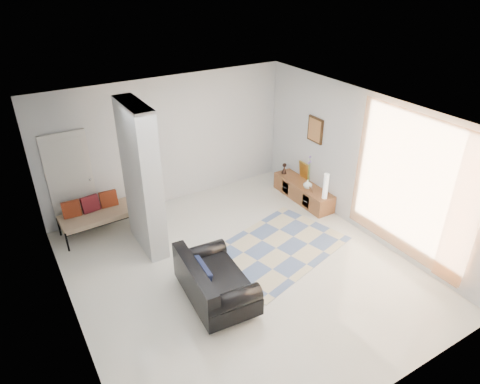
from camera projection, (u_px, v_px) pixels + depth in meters
floor at (241, 270)px, 7.58m from camera, size 6.00×6.00×0.00m
ceiling at (241, 119)px, 6.23m from camera, size 6.00×6.00×0.00m
wall_back at (168, 142)px, 9.16m from camera, size 6.00×0.00×6.00m
wall_front at (384, 320)px, 4.65m from camera, size 6.00×0.00×6.00m
wall_left at (64, 255)px, 5.66m from camera, size 0.00×6.00×6.00m
wall_right at (364, 165)px, 8.15m from camera, size 0.00×6.00×6.00m
partition_column at (142, 179)px, 7.61m from camera, size 0.35×1.20×2.80m
hallway_door at (71, 182)px, 8.36m from camera, size 0.85×0.06×2.04m
curtain at (411, 188)px, 7.23m from camera, size 0.00×2.55×2.55m
wall_art at (315, 130)px, 9.09m from camera, size 0.04×0.45×0.55m
media_console at (303, 192)px, 9.70m from camera, size 0.45×1.67×0.80m
loveseat at (212, 282)px, 6.76m from camera, size 1.01×1.60×0.76m
daybed at (99, 213)px, 8.48m from camera, size 1.61×0.73×0.77m
area_rug at (276, 248)px, 8.14m from camera, size 2.94×2.33×0.01m
cylinder_lamp at (326, 186)px, 8.92m from camera, size 0.10×0.10×0.56m
bronze_figurine at (284, 168)px, 10.03m from camera, size 0.13×0.13×0.25m
vase at (308, 184)px, 9.39m from camera, size 0.20×0.20×0.20m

